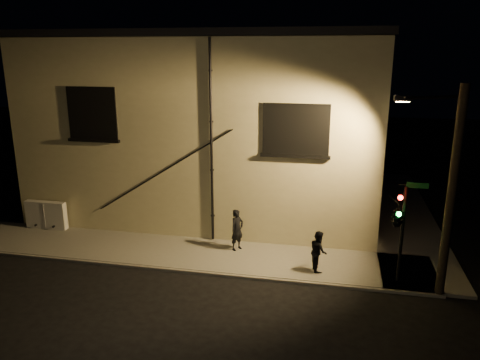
% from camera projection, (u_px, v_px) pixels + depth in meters
% --- Properties ---
extents(ground, '(90.00, 90.00, 0.00)m').
position_uv_depth(ground, '(240.00, 277.00, 16.99)').
color(ground, black).
extents(sidewalk, '(21.00, 16.00, 0.12)m').
position_uv_depth(sidewalk, '(287.00, 234.00, 20.88)').
color(sidewalk, '#66655C').
rests_on(sidewalk, ground).
extents(building, '(16.20, 12.23, 8.80)m').
position_uv_depth(building, '(219.00, 119.00, 24.88)').
color(building, '#C7BF8F').
rests_on(building, ground).
extents(utility_cabinet, '(1.92, 0.32, 1.27)m').
position_uv_depth(utility_cabinet, '(46.00, 215.00, 21.21)').
color(utility_cabinet, silver).
rests_on(utility_cabinet, sidewalk).
extents(pedestrian_a, '(0.68, 0.74, 1.69)m').
position_uv_depth(pedestrian_a, '(237.00, 230.00, 18.86)').
color(pedestrian_a, black).
rests_on(pedestrian_a, sidewalk).
extents(pedestrian_b, '(0.75, 0.87, 1.52)m').
position_uv_depth(pedestrian_b, '(319.00, 251.00, 17.09)').
color(pedestrian_b, black).
rests_on(pedestrian_b, sidewalk).
extents(traffic_signal, '(1.37, 2.13, 3.60)m').
position_uv_depth(traffic_signal, '(398.00, 216.00, 15.79)').
color(traffic_signal, black).
rests_on(traffic_signal, sidewalk).
extents(streetlamp_pole, '(2.02, 1.39, 7.02)m').
position_uv_depth(streetlamp_pole, '(448.00, 188.00, 14.82)').
color(streetlamp_pole, black).
rests_on(streetlamp_pole, ground).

